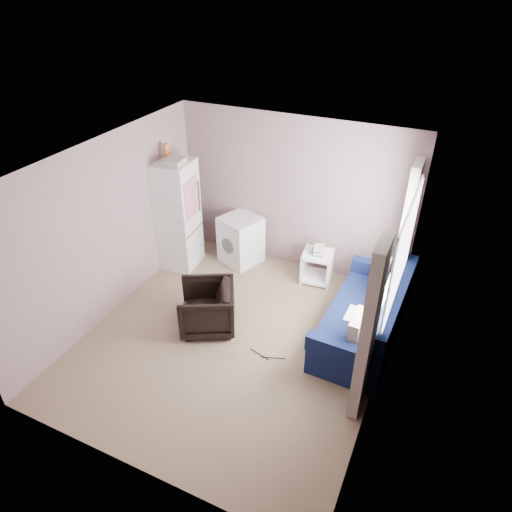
# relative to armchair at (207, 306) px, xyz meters

# --- Properties ---
(room) EXTENTS (3.84, 4.24, 2.54)m
(room) POSITION_rel_armchair_xyz_m (0.46, -0.06, 0.88)
(room) COLOR #897159
(room) RESTS_ON ground
(armchair) EXTENTS (0.93, 0.95, 0.74)m
(armchair) POSITION_rel_armchair_xyz_m (0.00, 0.00, 0.00)
(armchair) COLOR black
(armchair) RESTS_ON ground
(fridge) EXTENTS (0.68, 0.68, 2.05)m
(fridge) POSITION_rel_armchair_xyz_m (-1.25, 1.24, 0.54)
(fridge) COLOR silver
(fridge) RESTS_ON ground
(washing_machine) EXTENTS (0.75, 0.75, 0.82)m
(washing_machine) POSITION_rel_armchair_xyz_m (-0.33, 1.71, 0.06)
(washing_machine) COLOR silver
(washing_machine) RESTS_ON ground
(side_table) EXTENTS (0.51, 0.51, 0.63)m
(side_table) POSITION_rel_armchair_xyz_m (1.02, 1.71, -0.08)
(side_table) COLOR white
(side_table) RESTS_ON ground
(sofa) EXTENTS (0.97, 2.02, 0.89)m
(sofa) POSITION_rel_armchair_xyz_m (2.06, 0.68, -0.05)
(sofa) COLOR #0F1B47
(sofa) RESTS_ON ground
(window_dressing) EXTENTS (0.17, 2.62, 2.18)m
(window_dressing) POSITION_rel_armchair_xyz_m (2.23, 0.63, 0.74)
(window_dressing) COLOR white
(window_dressing) RESTS_ON ground
(floor_cables) EXTENTS (0.50, 0.12, 0.01)m
(floor_cables) POSITION_rel_armchair_xyz_m (0.97, -0.19, -0.37)
(floor_cables) COLOR black
(floor_cables) RESTS_ON ground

